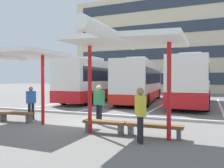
{
  "coord_description": "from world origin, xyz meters",
  "views": [
    {
      "loc": [
        5.32,
        -9.27,
        1.94
      ],
      "look_at": [
        -0.23,
        4.08,
        1.67
      ],
      "focal_mm": 37.59,
      "sensor_mm": 36.0,
      "label": 1
    }
  ],
  "objects": [
    {
      "name": "coach_bus_1",
      "position": [
        -0.21,
        10.61,
        1.74
      ],
      "size": [
        3.58,
        11.43,
        3.71
      ],
      "color": "silver",
      "rests_on": "ground"
    },
    {
      "name": "ground_plane",
      "position": [
        0.0,
        0.0,
        0.0
      ],
      "size": [
        160.0,
        160.0,
        0.0
      ],
      "primitive_type": "plane",
      "color": "slate"
    },
    {
      "name": "lane_stripe_0",
      "position": [
        -6.09,
        9.56,
        0.0
      ],
      "size": [
        0.16,
        14.0,
        0.01
      ],
      "primitive_type": "cube",
      "color": "white",
      "rests_on": "ground"
    },
    {
      "name": "lane_stripe_2",
      "position": [
        2.03,
        9.56,
        0.0
      ],
      "size": [
        0.16,
        14.0,
        0.01
      ],
      "primitive_type": "cube",
      "color": "white",
      "rests_on": "ground"
    },
    {
      "name": "waiting_shelter_1",
      "position": [
        2.72,
        -1.96,
        3.15
      ],
      "size": [
        3.85,
        4.48,
        3.39
      ],
      "color": "red",
      "rests_on": "ground"
    },
    {
      "name": "coach_bus_2",
      "position": [
        4.12,
        9.52,
        1.73
      ],
      "size": [
        2.57,
        10.41,
        3.77
      ],
      "color": "silver",
      "rests_on": "ground"
    },
    {
      "name": "bench_0",
      "position": [
        -2.87,
        -1.07,
        0.34
      ],
      "size": [
        1.8,
        0.53,
        0.45
      ],
      "color": "brown",
      "rests_on": "ground"
    },
    {
      "name": "waiting_passenger_2",
      "position": [
        3.39,
        -2.37,
        0.98
      ],
      "size": [
        0.45,
        0.53,
        1.7
      ],
      "color": "black",
      "rests_on": "ground"
    },
    {
      "name": "lane_stripe_1",
      "position": [
        -2.03,
        9.56,
        0.0
      ],
      "size": [
        0.16,
        14.0,
        0.01
      ],
      "primitive_type": "cube",
      "color": "white",
      "rests_on": "ground"
    },
    {
      "name": "lane_stripe_3",
      "position": [
        6.09,
        9.56,
        0.0
      ],
      "size": [
        0.16,
        14.0,
        0.01
      ],
      "primitive_type": "cube",
      "color": "white",
      "rests_on": "ground"
    },
    {
      "name": "coach_bus_0",
      "position": [
        -4.08,
        9.95,
        1.77
      ],
      "size": [
        2.69,
        10.98,
        3.81
      ],
      "color": "silver",
      "rests_on": "ground"
    },
    {
      "name": "waiting_passenger_0",
      "position": [
        -2.7,
        -0.26,
        0.91
      ],
      "size": [
        0.49,
        0.47,
        1.6
      ],
      "color": "black",
      "rests_on": "ground"
    },
    {
      "name": "platform_kerb",
      "position": [
        0.0,
        2.08,
        0.06
      ],
      "size": [
        44.0,
        0.24,
        0.12
      ],
      "primitive_type": "cube",
      "color": "#ADADA8",
      "rests_on": "ground"
    },
    {
      "name": "bench_2",
      "position": [
        3.62,
        -1.51,
        0.34
      ],
      "size": [
        1.93,
        0.45,
        0.45
      ],
      "color": "brown",
      "rests_on": "ground"
    },
    {
      "name": "waiting_passenger_1",
      "position": [
        0.89,
        -0.09,
        0.99
      ],
      "size": [
        0.54,
        0.39,
        1.7
      ],
      "color": "black",
      "rests_on": "ground"
    },
    {
      "name": "bench_1",
      "position": [
        1.82,
        -1.56,
        0.33
      ],
      "size": [
        1.58,
        0.43,
        0.45
      ],
      "color": "brown",
      "rests_on": "ground"
    },
    {
      "name": "terminal_building",
      "position": [
        0.04,
        31.96,
        7.57
      ],
      "size": [
        32.19,
        11.48,
        17.86
      ],
      "color": "beige",
      "rests_on": "ground"
    },
    {
      "name": "waiting_shelter_0",
      "position": [
        -2.87,
        -1.41,
        2.99
      ],
      "size": [
        4.17,
        5.06,
        3.21
      ],
      "color": "red",
      "rests_on": "ground"
    }
  ]
}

